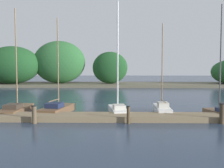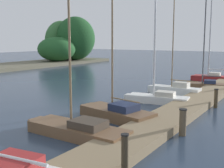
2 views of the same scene
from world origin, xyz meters
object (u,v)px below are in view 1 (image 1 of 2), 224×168
mooring_piling_3 (128,115)px  mooring_piling_4 (222,114)px  sailboat_3 (58,108)px  sailboat_5 (162,109)px  sailboat_6 (220,111)px  sailboat_4 (118,108)px  mooring_piling_2 (34,114)px  sailboat_2 (16,108)px

mooring_piling_3 → mooring_piling_4: size_ratio=0.88×
sailboat_3 → sailboat_5: size_ratio=1.07×
sailboat_3 → mooring_piling_3: sailboat_3 is taller
sailboat_6 → mooring_piling_3: (-6.15, -2.31, 0.16)m
sailboat_6 → mooring_piling_4: 2.40m
sailboat_4 → sailboat_5: size_ratio=1.25×
sailboat_4 → mooring_piling_2: sailboat_4 is taller
sailboat_4 → mooring_piling_3: 3.29m
mooring_piling_2 → sailboat_2: bearing=123.7°
mooring_piling_2 → mooring_piling_4: size_ratio=0.89×
sailboat_5 → mooring_piling_4: bearing=-137.4°
sailboat_3 → sailboat_5: 7.33m
sailboat_6 → mooring_piling_2: sailboat_6 is taller
sailboat_6 → mooring_piling_3: size_ratio=7.06×
sailboat_4 → mooring_piling_4: sailboat_4 is taller
sailboat_3 → mooring_piling_2: (-0.63, -3.47, 0.20)m
sailboat_3 → sailboat_6: sailboat_6 is taller
sailboat_6 → mooring_piling_3: 6.57m
mooring_piling_4 → sailboat_2: bearing=165.8°
sailboat_3 → sailboat_4: sailboat_4 is taller
sailboat_2 → sailboat_5: bearing=-89.3°
mooring_piling_4 → sailboat_3: bearing=161.8°
sailboat_3 → mooring_piling_4: (10.26, -3.37, 0.26)m
mooring_piling_3 → mooring_piling_4: mooring_piling_4 is taller
sailboat_2 → sailboat_6: bearing=-93.4°
sailboat_6 → sailboat_4: bearing=69.8°
sailboat_5 → sailboat_3: bearing=90.3°
sailboat_2 → sailboat_3: sailboat_2 is taller
mooring_piling_4 → mooring_piling_3: bearing=-179.6°
sailboat_2 → mooring_piling_3: size_ratio=7.05×
sailboat_5 → mooring_piling_3: 4.15m
sailboat_2 → mooring_piling_3: sailboat_2 is taller
mooring_piling_3 → mooring_piling_4: (5.40, 0.04, 0.07)m
sailboat_2 → sailboat_5: (10.26, -0.05, 0.03)m
mooring_piling_3 → sailboat_2: bearing=156.5°
sailboat_2 → mooring_piling_3: 8.48m
sailboat_2 → sailboat_3: (2.92, 0.03, 0.01)m
mooring_piling_3 → mooring_piling_2: bearing=-179.5°
sailboat_4 → sailboat_3: bearing=79.7°
mooring_piling_2 → mooring_piling_3: mooring_piling_2 is taller
sailboat_3 → mooring_piling_3: (4.86, -3.41, 0.19)m
mooring_piling_2 → mooring_piling_3: size_ratio=1.01×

